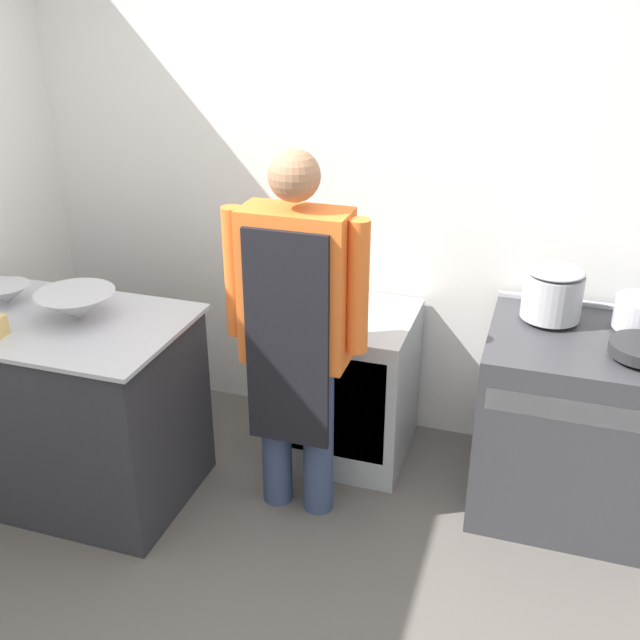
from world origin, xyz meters
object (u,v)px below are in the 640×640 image
Objects in this scene: fridge_unit at (344,384)px; stock_pot at (553,292)px; mixing_bowl at (77,306)px; stove at (581,424)px; person_cook at (295,321)px.

stock_pot is (0.95, 0.04, 0.62)m from fridge_unit.
mixing_bowl is (-1.04, -0.67, 0.58)m from fridge_unit.
stove is 1.15× the size of fridge_unit.
stock_pot is at bearing 19.44° from mixing_bowl.
stove is 2.57× the size of mixing_bowl.
stock_pot is (1.03, 0.55, 0.05)m from person_cook.
person_cook is 1.17m from stock_pot.
person_cook is (-0.08, -0.51, 0.57)m from fridge_unit.
fridge_unit is at bearing -177.80° from stock_pot.
stove is 1.16m from fridge_unit.
fridge_unit is 2.23× the size of mixing_bowl.
mixing_bowl reaches higher than stove.
stock_pot is at bearing 2.20° from fridge_unit.
stove reaches higher than fridge_unit.
stock_pot reaches higher than stove.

